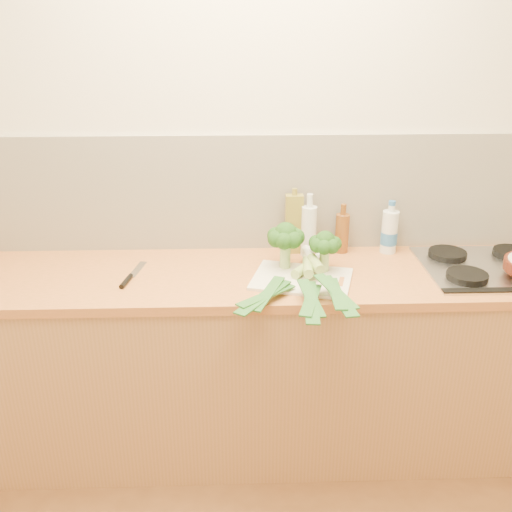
{
  "coord_description": "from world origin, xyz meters",
  "views": [
    {
      "loc": [
        -0.09,
        -1.05,
        1.92
      ],
      "look_at": [
        -0.01,
        1.1,
        1.02
      ],
      "focal_mm": 40.0,
      "sensor_mm": 36.0,
      "label": 1
    }
  ],
  "objects": [
    {
      "name": "room_shell",
      "position": [
        0.0,
        1.49,
        1.17
      ],
      "size": [
        3.5,
        3.5,
        3.5
      ],
      "color": "beige",
      "rests_on": "ground"
    },
    {
      "name": "gas_hob",
      "position": [
        1.02,
        1.2,
        0.91
      ],
      "size": [
        0.58,
        0.5,
        0.04
      ],
      "color": "silver",
      "rests_on": "counter"
    },
    {
      "name": "oil_tin",
      "position": [
        0.17,
        1.43,
        1.04
      ],
      "size": [
        0.08,
        0.05,
        0.31
      ],
      "color": "olive",
      "rests_on": "counter"
    },
    {
      "name": "broccoli_left",
      "position": [
        0.12,
        1.22,
        1.05
      ],
      "size": [
        0.16,
        0.16,
        0.21
      ],
      "color": "#A0C472",
      "rests_on": "chopping_board"
    },
    {
      "name": "water_bottle",
      "position": [
        0.62,
        1.42,
        0.99
      ],
      "size": [
        0.08,
        0.08,
        0.23
      ],
      "color": "silver",
      "rests_on": "counter"
    },
    {
      "name": "leek_front",
      "position": [
        0.15,
        1.1,
        0.94
      ],
      "size": [
        0.42,
        0.58,
        0.04
      ],
      "rotation": [
        0.0,
        0.0,
        -0.6
      ],
      "color": "white",
      "rests_on": "chopping_board"
    },
    {
      "name": "chefs_knife",
      "position": [
        -0.55,
        1.14,
        0.91
      ],
      "size": [
        0.08,
        0.28,
        0.02
      ],
      "rotation": [
        0.0,
        0.0,
        -0.18
      ],
      "color": "silver",
      "rests_on": "counter"
    },
    {
      "name": "leek_mid",
      "position": [
        0.2,
        1.06,
        0.95
      ],
      "size": [
        0.12,
        0.69,
        0.04
      ],
      "rotation": [
        0.0,
        0.0,
        -0.08
      ],
      "color": "white",
      "rests_on": "chopping_board"
    },
    {
      "name": "amber_bottle",
      "position": [
        0.4,
        1.43,
        1.0
      ],
      "size": [
        0.06,
        0.06,
        0.23
      ],
      "color": "brown",
      "rests_on": "counter"
    },
    {
      "name": "counter",
      "position": [
        0.0,
        1.2,
        0.45
      ],
      "size": [
        3.2,
        0.62,
        0.9
      ],
      "color": "#A47144",
      "rests_on": "ground"
    },
    {
      "name": "glass_bottle",
      "position": [
        0.24,
        1.4,
        1.02
      ],
      "size": [
        0.07,
        0.07,
        0.29
      ],
      "color": "silver",
      "rests_on": "counter"
    },
    {
      "name": "leek_back",
      "position": [
        0.25,
        1.04,
        0.97
      ],
      "size": [
        0.15,
        0.63,
        0.04
      ],
      "rotation": [
        0.0,
        0.0,
        0.14
      ],
      "color": "white",
      "rests_on": "chopping_board"
    },
    {
      "name": "chopping_board",
      "position": [
        0.18,
        1.11,
        0.91
      ],
      "size": [
        0.47,
        0.39,
        0.01
      ],
      "primitive_type": "cube",
      "rotation": [
        0.0,
        0.0,
        -0.27
      ],
      "color": "beige",
      "rests_on": "counter"
    },
    {
      "name": "broccoli_right",
      "position": [
        0.28,
        1.18,
        1.04
      ],
      "size": [
        0.14,
        0.14,
        0.18
      ],
      "color": "#A0C472",
      "rests_on": "chopping_board"
    }
  ]
}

